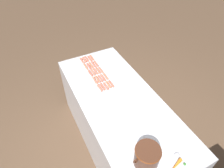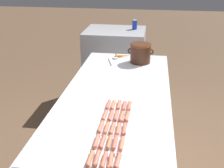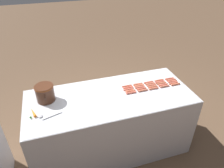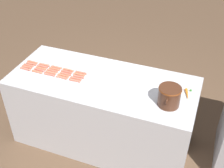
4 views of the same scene
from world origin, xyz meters
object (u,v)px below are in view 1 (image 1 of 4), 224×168
(hot_dog_24, at_px, (100,88))
(hot_dog_6, at_px, (94,64))
(hot_dog_15, at_px, (84,60))
(serving_spoon, at_px, (175,151))
(hot_dog_5, at_px, (90,59))
(hot_dog_8, at_px, (103,77))
(hot_dog_20, at_px, (82,60))
(hot_dog_7, at_px, (98,70))
(hot_dog_21, at_px, (86,67))
(hot_dog_12, at_px, (95,71))
(hot_dog_9, at_px, (108,84))
(hot_dog_0, at_px, (92,58))
(hot_dog_1, at_px, (96,64))
(hot_dog_22, at_px, (90,73))
(hot_dog_14, at_px, (106,86))
(hot_dog_3, at_px, (106,76))
(hot_dog_17, at_px, (93,72))
(hot_dog_16, at_px, (89,66))
(hot_dog_18, at_px, (97,79))
(hot_dog_10, at_px, (87,59))
(hot_dog_11, at_px, (91,65))
(hot_dog_19, at_px, (103,87))
(bean_pot, at_px, (147,156))
(hot_dog_23, at_px, (95,80))
(hot_dog_13, at_px, (100,78))
(hot_dog_4, at_px, (111,84))
(hot_dog_2, at_px, (101,70))

(hot_dog_24, bearing_deg, hot_dog_6, -103.76)
(hot_dog_15, distance_m, serving_spoon, 1.69)
(hot_dog_5, distance_m, hot_dog_8, 0.46)
(hot_dog_5, bearing_deg, hot_dog_20, -2.42)
(hot_dog_7, xyz_separation_m, serving_spoon, (-0.15, 1.36, -0.00))
(hot_dog_21, bearing_deg, serving_spoon, 99.98)
(hot_dog_21, bearing_deg, hot_dog_20, -90.93)
(hot_dog_6, relative_size, hot_dog_12, 1.00)
(hot_dog_9, bearing_deg, hot_dog_21, -75.68)
(hot_dog_0, bearing_deg, hot_dog_1, 89.38)
(hot_dog_0, xyz_separation_m, hot_dog_22, (0.15, 0.32, 0.00))
(hot_dog_6, distance_m, hot_dog_14, 0.47)
(hot_dog_3, xyz_separation_m, hot_dog_17, (0.11, -0.16, 0.00))
(hot_dog_16, relative_size, hot_dog_18, 1.00)
(hot_dog_8, bearing_deg, hot_dog_10, -85.60)
(hot_dog_10, bearing_deg, hot_dog_11, 89.02)
(hot_dog_19, bearing_deg, hot_dog_1, -103.92)
(hot_dog_10, bearing_deg, bean_pot, 86.50)
(hot_dog_7, xyz_separation_m, hot_dog_23, (0.12, 0.16, 0.00))
(hot_dog_23, xyz_separation_m, serving_spoon, (-0.27, 1.20, -0.00))
(hot_dog_10, bearing_deg, hot_dog_19, 86.35)
(bean_pot, bearing_deg, hot_dog_6, -95.30)
(hot_dog_8, distance_m, hot_dog_21, 0.33)
(hot_dog_1, xyz_separation_m, hot_dog_12, (0.07, 0.15, 0.00))
(hot_dog_5, xyz_separation_m, hot_dog_18, (0.08, 0.46, 0.00))
(hot_dog_13, bearing_deg, hot_dog_3, -175.22)
(hot_dog_24, bearing_deg, hot_dog_4, 179.77)
(hot_dog_12, distance_m, hot_dog_15, 0.31)
(hot_dog_2, relative_size, hot_dog_22, 1.00)
(hot_dog_3, relative_size, hot_dog_10, 1.00)
(hot_dog_17, distance_m, hot_dog_24, 0.32)
(hot_dog_13, height_order, hot_dog_20, same)
(hot_dog_14, relative_size, hot_dog_21, 1.00)
(hot_dog_10, height_order, hot_dog_11, same)
(hot_dog_10, xyz_separation_m, hot_dog_18, (0.04, 0.47, 0.00))
(hot_dog_2, relative_size, hot_dog_8, 1.00)
(hot_dog_24, bearing_deg, hot_dog_8, -125.95)
(hot_dog_4, height_order, hot_dog_13, same)
(hot_dog_12, bearing_deg, hot_dog_9, 97.27)
(hot_dog_4, height_order, hot_dog_7, same)
(hot_dog_18, bearing_deg, hot_dog_23, 4.95)
(hot_dog_19, xyz_separation_m, hot_dog_22, (0.04, -0.31, 0.00))
(hot_dog_16, distance_m, hot_dog_20, 0.17)
(hot_dog_7, height_order, hot_dog_22, same)
(hot_dog_21, bearing_deg, hot_dog_16, 171.06)
(hot_dog_23, bearing_deg, hot_dog_19, 103.69)
(hot_dog_1, xyz_separation_m, hot_dog_7, (0.04, 0.15, 0.00))
(hot_dog_0, height_order, hot_dog_20, same)
(hot_dog_16, bearing_deg, hot_dog_12, 104.64)
(hot_dog_3, distance_m, hot_dog_17, 0.19)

